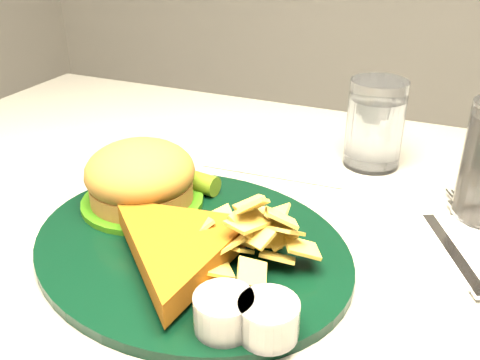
{
  "coord_description": "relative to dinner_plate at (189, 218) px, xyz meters",
  "views": [
    {
      "loc": [
        0.2,
        -0.49,
        1.07
      ],
      "look_at": [
        -0.01,
        -0.01,
        0.8
      ],
      "focal_mm": 40.0,
      "sensor_mm": 36.0,
      "label": 1
    }
  ],
  "objects": [
    {
      "name": "wrapped_straw",
      "position": [
        0.01,
        0.19,
        -0.04
      ],
      "size": [
        0.2,
        0.08,
        0.01
      ],
      "primitive_type": null,
      "rotation": [
        0.0,
        0.0,
        0.05
      ],
      "color": "white",
      "rests_on": "table"
    },
    {
      "name": "dinner_plate",
      "position": [
        0.0,
        0.0,
        0.0
      ],
      "size": [
        0.43,
        0.39,
        0.08
      ],
      "primitive_type": null,
      "rotation": [
        0.0,
        0.0,
        -0.32
      ],
      "color": "black",
      "rests_on": "table"
    },
    {
      "name": "spoon",
      "position": [
        -0.09,
        0.02,
        -0.03
      ],
      "size": [
        0.05,
        0.17,
        0.01
      ],
      "primitive_type": null,
      "rotation": [
        0.0,
        0.0,
        0.01
      ],
      "color": "silver",
      "rests_on": "table"
    },
    {
      "name": "fork_napkin",
      "position": [
        0.25,
        0.11,
        -0.03
      ],
      "size": [
        0.21,
        0.23,
        0.01
      ],
      "primitive_type": null,
      "rotation": [
        0.0,
        0.0,
        0.45
      ],
      "color": "white",
      "rests_on": "table"
    },
    {
      "name": "water_glass",
      "position": [
        0.13,
        0.29,
        0.02
      ],
      "size": [
        0.09,
        0.09,
        0.12
      ],
      "primitive_type": "cylinder",
      "rotation": [
        0.0,
        0.0,
        -0.17
      ],
      "color": "silver",
      "rests_on": "table"
    }
  ]
}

